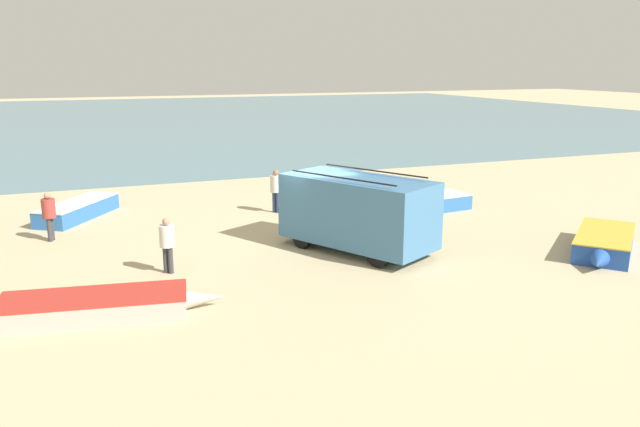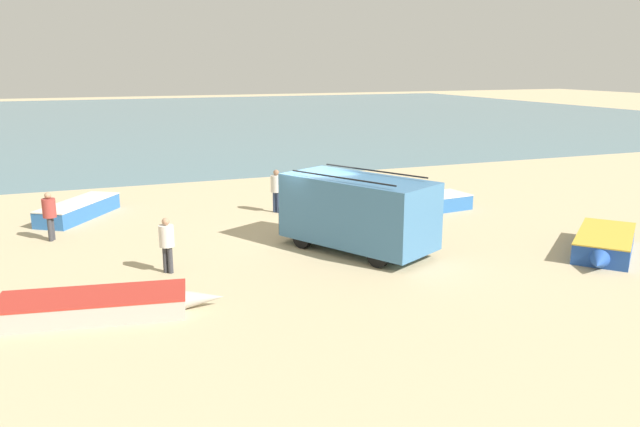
{
  "view_description": "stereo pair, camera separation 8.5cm",
  "coord_description": "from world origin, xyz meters",
  "px_view_note": "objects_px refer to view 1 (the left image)",
  "views": [
    {
      "loc": [
        -7.21,
        -19.17,
        5.83
      ],
      "look_at": [
        0.14,
        -0.52,
        1.0
      ],
      "focal_mm": 35.0,
      "sensor_mm": 36.0,
      "label": 1
    },
    {
      "loc": [
        -7.13,
        -19.2,
        5.83
      ],
      "look_at": [
        0.14,
        -0.52,
        1.0
      ],
      "focal_mm": 35.0,
      "sensor_mm": 36.0,
      "label": 2
    }
  ],
  "objects_px": {
    "parked_van": "(357,211)",
    "fishing_rowboat_3": "(433,202)",
    "fishing_rowboat_0": "(81,209)",
    "fisherman_0": "(276,187)",
    "fisherman_1": "(167,240)",
    "fishing_rowboat_2": "(604,243)",
    "fisherman_2": "(49,212)",
    "fishing_rowboat_1": "(100,306)"
  },
  "relations": [
    {
      "from": "fishing_rowboat_1",
      "to": "fisherman_1",
      "type": "height_order",
      "value": "fisherman_1"
    },
    {
      "from": "fishing_rowboat_1",
      "to": "fisherman_1",
      "type": "bearing_deg",
      "value": 61.97
    },
    {
      "from": "fishing_rowboat_1",
      "to": "fishing_rowboat_3",
      "type": "bearing_deg",
      "value": 36.14
    },
    {
      "from": "fishing_rowboat_3",
      "to": "fisherman_1",
      "type": "relative_size",
      "value": 2.41
    },
    {
      "from": "fishing_rowboat_2",
      "to": "fisherman_2",
      "type": "bearing_deg",
      "value": -66.43
    },
    {
      "from": "parked_van",
      "to": "fishing_rowboat_2",
      "type": "relative_size",
      "value": 1.31
    },
    {
      "from": "fishing_rowboat_1",
      "to": "fisherman_2",
      "type": "distance_m",
      "value": 7.56
    },
    {
      "from": "fishing_rowboat_0",
      "to": "fishing_rowboat_3",
      "type": "bearing_deg",
      "value": -72.76
    },
    {
      "from": "parked_van",
      "to": "fisherman_0",
      "type": "xyz_separation_m",
      "value": [
        -0.82,
        5.92,
        -0.26
      ]
    },
    {
      "from": "fishing_rowboat_3",
      "to": "fisherman_1",
      "type": "distance_m",
      "value": 12.01
    },
    {
      "from": "fishing_rowboat_3",
      "to": "fisherman_2",
      "type": "xyz_separation_m",
      "value": [
        -14.46,
        0.73,
        0.68
      ]
    },
    {
      "from": "parked_van",
      "to": "fishing_rowboat_2",
      "type": "xyz_separation_m",
      "value": [
        7.11,
        -3.16,
        -0.98
      ]
    },
    {
      "from": "fishing_rowboat_0",
      "to": "fishing_rowboat_3",
      "type": "height_order",
      "value": "fishing_rowboat_0"
    },
    {
      "from": "parked_van",
      "to": "fisherman_1",
      "type": "height_order",
      "value": "parked_van"
    },
    {
      "from": "fishing_rowboat_2",
      "to": "fisherman_2",
      "type": "height_order",
      "value": "fisherman_2"
    },
    {
      "from": "fishing_rowboat_1",
      "to": "fisherman_1",
      "type": "distance_m",
      "value": 3.32
    },
    {
      "from": "fisherman_1",
      "to": "fisherman_2",
      "type": "xyz_separation_m",
      "value": [
        -3.2,
        4.84,
        0.03
      ]
    },
    {
      "from": "parked_van",
      "to": "fishing_rowboat_0",
      "type": "relative_size",
      "value": 1.2
    },
    {
      "from": "parked_van",
      "to": "fisherman_0",
      "type": "distance_m",
      "value": 5.98
    },
    {
      "from": "fishing_rowboat_3",
      "to": "parked_van",
      "type": "bearing_deg",
      "value": -149.15
    },
    {
      "from": "parked_van",
      "to": "fishing_rowboat_0",
      "type": "xyz_separation_m",
      "value": [
        -8.14,
        8.03,
        -0.98
      ]
    },
    {
      "from": "fishing_rowboat_2",
      "to": "fisherman_0",
      "type": "height_order",
      "value": "fisherman_0"
    },
    {
      "from": "fisherman_0",
      "to": "fisherman_1",
      "type": "bearing_deg",
      "value": 9.56
    },
    {
      "from": "fishing_rowboat_1",
      "to": "fisherman_2",
      "type": "xyz_separation_m",
      "value": [
        -1.23,
        7.42,
        0.73
      ]
    },
    {
      "from": "fishing_rowboat_2",
      "to": "fishing_rowboat_3",
      "type": "relative_size",
      "value": 1.05
    },
    {
      "from": "parked_van",
      "to": "fishing_rowboat_2",
      "type": "distance_m",
      "value": 7.84
    },
    {
      "from": "fishing_rowboat_0",
      "to": "fishing_rowboat_3",
      "type": "xyz_separation_m",
      "value": [
        13.46,
        -3.97,
        -0.01
      ]
    },
    {
      "from": "parked_van",
      "to": "fisherman_0",
      "type": "bearing_deg",
      "value": -19.86
    },
    {
      "from": "fisherman_1",
      "to": "fishing_rowboat_0",
      "type": "bearing_deg",
      "value": -121.95
    },
    {
      "from": "fishing_rowboat_0",
      "to": "fishing_rowboat_3",
      "type": "distance_m",
      "value": 14.04
    },
    {
      "from": "fishing_rowboat_3",
      "to": "fisherman_1",
      "type": "height_order",
      "value": "fisherman_1"
    },
    {
      "from": "fishing_rowboat_0",
      "to": "fisherman_0",
      "type": "bearing_deg",
      "value": -72.38
    },
    {
      "from": "fishing_rowboat_3",
      "to": "fisherman_2",
      "type": "height_order",
      "value": "fisherman_2"
    },
    {
      "from": "fishing_rowboat_3",
      "to": "fishing_rowboat_1",
      "type": "bearing_deg",
      "value": -159.62
    },
    {
      "from": "fishing_rowboat_3",
      "to": "fishing_rowboat_0",
      "type": "bearing_deg",
      "value": 157.11
    },
    {
      "from": "fishing_rowboat_2",
      "to": "fisherman_1",
      "type": "xyz_separation_m",
      "value": [
        -13.04,
        3.1,
        0.64
      ]
    },
    {
      "from": "fishing_rowboat_1",
      "to": "fisherman_1",
      "type": "xyz_separation_m",
      "value": [
        1.96,
        2.58,
        0.71
      ]
    },
    {
      "from": "parked_van",
      "to": "fishing_rowboat_3",
      "type": "bearing_deg",
      "value": -80.41
    },
    {
      "from": "parked_van",
      "to": "fishing_rowboat_3",
      "type": "xyz_separation_m",
      "value": [
        5.32,
        4.06,
        -0.99
      ]
    },
    {
      "from": "fishing_rowboat_1",
      "to": "fishing_rowboat_2",
      "type": "relative_size",
      "value": 1.29
    },
    {
      "from": "fishing_rowboat_2",
      "to": "fisherman_1",
      "type": "relative_size",
      "value": 2.54
    },
    {
      "from": "fisherman_0",
      "to": "parked_van",
      "type": "bearing_deg",
      "value": 57.99
    }
  ]
}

